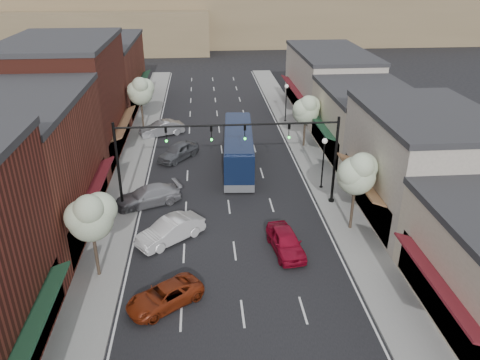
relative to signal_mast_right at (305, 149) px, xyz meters
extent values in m
plane|color=black|center=(-5.62, -8.00, -4.62)|extent=(160.00, 160.00, 0.00)
cube|color=gray|center=(-14.02, 10.50, -4.55)|extent=(2.80, 73.00, 0.15)
cube|color=gray|center=(2.78, 10.50, -4.55)|extent=(2.80, 73.00, 0.15)
cube|color=gray|center=(-12.62, 10.50, -4.55)|extent=(0.25, 73.00, 0.17)
cube|color=gray|center=(1.38, 10.50, -4.55)|extent=(0.25, 73.00, 0.17)
cube|color=#193F28|center=(-14.92, -16.00, -1.52)|extent=(1.07, 9.80, 0.49)
cube|color=brown|center=(-19.92, -2.00, -0.12)|extent=(9.00, 14.00, 9.00)
cube|color=#2D2D30|center=(-19.92, -2.00, 4.58)|extent=(9.20, 14.10, 0.40)
cube|color=black|center=(-15.72, -2.00, -3.02)|extent=(0.60, 11.90, 2.60)
cube|color=maroon|center=(-14.92, -2.00, -1.52)|extent=(1.07, 9.80, 0.49)
cube|color=#5E241A|center=(-19.92, 12.00, 0.63)|extent=(9.00, 14.00, 10.50)
cube|color=#2D2D30|center=(-19.92, 12.00, 6.08)|extent=(9.20, 14.10, 0.40)
cube|color=black|center=(-15.72, 12.00, -3.02)|extent=(0.60, 11.90, 2.60)
cube|color=brown|center=(-14.92, 12.00, -1.52)|extent=(1.07, 9.80, 0.49)
cube|color=brown|center=(-19.92, 28.00, -0.62)|extent=(9.00, 18.00, 8.00)
cube|color=#2D2D30|center=(-19.92, 28.00, 3.58)|extent=(9.20, 18.10, 0.40)
cube|color=black|center=(-15.72, 28.00, -3.02)|extent=(0.60, 15.30, 2.60)
cube|color=#193F28|center=(-14.92, 28.00, -1.52)|extent=(1.07, 12.60, 0.49)
cube|color=black|center=(4.48, -14.00, -3.02)|extent=(0.60, 10.20, 2.60)
cube|color=maroon|center=(3.68, -14.00, -1.52)|extent=(1.07, 8.40, 0.49)
cube|color=beige|center=(8.18, -2.00, -0.87)|extent=(8.00, 12.00, 7.50)
cube|color=#2D2D30|center=(8.18, -2.00, 3.08)|extent=(8.20, 12.10, 0.40)
cube|color=black|center=(4.48, -2.00, -3.02)|extent=(0.60, 10.20, 2.60)
cube|color=brown|center=(3.68, -2.00, -1.52)|extent=(1.07, 8.40, 0.49)
cube|color=beige|center=(8.18, 10.00, -1.62)|extent=(8.00, 12.00, 6.00)
cube|color=#2D2D30|center=(8.18, 10.00, 1.58)|extent=(8.20, 12.10, 0.40)
cube|color=black|center=(4.48, 10.00, -3.02)|extent=(0.60, 10.20, 2.60)
cube|color=#193F28|center=(3.68, 10.00, -1.52)|extent=(1.07, 8.40, 0.49)
cube|color=beige|center=(8.18, 24.00, -1.12)|extent=(8.00, 16.00, 7.00)
cube|color=#2D2D30|center=(8.18, 24.00, 2.58)|extent=(8.20, 16.10, 0.40)
cube|color=black|center=(4.48, 24.00, -3.02)|extent=(0.60, 13.60, 2.60)
cube|color=maroon|center=(3.68, 24.00, -1.52)|extent=(1.07, 11.20, 0.49)
cube|color=#7A6647|center=(-5.62, 82.00, 1.38)|extent=(120.00, 30.00, 12.00)
cube|color=#7A6647|center=(-30.62, 70.00, -0.62)|extent=(50.00, 20.00, 8.00)
cylinder|color=black|center=(2.38, 0.00, -4.47)|extent=(0.44, 0.44, 0.30)
cylinder|color=black|center=(2.38, 0.00, -1.12)|extent=(0.20, 0.20, 7.00)
cylinder|color=black|center=(-1.62, 0.00, 1.98)|extent=(8.00, 0.14, 0.14)
imported|color=black|center=(-1.22, 0.00, 1.38)|extent=(0.18, 0.46, 1.10)
sphere|color=#19E533|center=(-1.22, -0.12, 0.96)|extent=(0.18, 0.18, 0.18)
imported|color=black|center=(-4.42, 0.00, 1.38)|extent=(0.18, 0.46, 1.10)
sphere|color=#19E533|center=(-4.42, -0.12, 0.96)|extent=(0.18, 0.18, 0.18)
cylinder|color=black|center=(-13.62, 0.00, -4.47)|extent=(0.44, 0.44, 0.30)
cylinder|color=black|center=(-13.62, 0.00, -1.12)|extent=(0.20, 0.20, 7.00)
cylinder|color=black|center=(-9.62, 0.00, 1.98)|extent=(8.00, 0.14, 0.14)
imported|color=black|center=(-10.02, 0.00, 1.38)|extent=(0.18, 0.46, 1.10)
sphere|color=#19E533|center=(-10.02, -0.12, 0.96)|extent=(0.18, 0.18, 0.18)
imported|color=black|center=(-6.82, 0.00, 1.38)|extent=(0.18, 0.46, 1.10)
sphere|color=#19E533|center=(-6.82, -0.12, 0.96)|extent=(0.18, 0.18, 0.18)
cylinder|color=#47382B|center=(2.68, -4.00, -2.77)|extent=(0.20, 0.20, 3.71)
sphere|color=#ADC99A|center=(2.68, -4.00, -0.45)|extent=(2.60, 2.60, 2.60)
sphere|color=#ADC99A|center=(3.18, -3.70, 0.02)|extent=(2.00, 2.00, 2.00)
sphere|color=#ADC99A|center=(2.28, -4.30, -0.10)|extent=(1.90, 1.90, 1.90)
sphere|color=#ADC99A|center=(2.78, -4.50, 0.48)|extent=(1.70, 1.70, 1.70)
cylinder|color=#47382B|center=(2.68, 12.00, -2.96)|extent=(0.20, 0.20, 3.33)
sphere|color=#ADC99A|center=(2.68, 12.00, -0.88)|extent=(2.60, 2.60, 2.60)
sphere|color=#ADC99A|center=(3.18, 12.30, -0.46)|extent=(2.00, 2.00, 2.00)
sphere|color=#ADC99A|center=(2.28, 11.70, -0.57)|extent=(1.90, 1.90, 1.90)
sphere|color=#ADC99A|center=(2.78, 11.50, -0.05)|extent=(1.70, 1.70, 1.70)
cylinder|color=#47382B|center=(-13.92, -8.00, -2.86)|extent=(0.20, 0.20, 3.52)
sphere|color=#ADC99A|center=(-13.92, -8.00, -0.66)|extent=(2.60, 2.60, 2.60)
sphere|color=#ADC99A|center=(-13.42, -7.70, -0.22)|extent=(2.00, 2.00, 2.00)
sphere|color=#ADC99A|center=(-14.32, -8.30, -0.33)|extent=(1.90, 1.90, 1.90)
sphere|color=#ADC99A|center=(-13.82, -8.50, 0.22)|extent=(1.70, 1.70, 1.70)
cylinder|color=#47382B|center=(-13.92, 18.00, -2.70)|extent=(0.20, 0.20, 3.84)
sphere|color=#ADC99A|center=(-13.92, 18.00, -0.30)|extent=(2.60, 2.60, 2.60)
sphere|color=#ADC99A|center=(-13.42, 18.30, 0.18)|extent=(2.00, 2.00, 2.00)
sphere|color=#ADC99A|center=(-14.32, 17.70, 0.06)|extent=(1.90, 1.90, 1.90)
sphere|color=#ADC99A|center=(-13.82, 17.50, 0.66)|extent=(1.70, 1.70, 1.70)
cylinder|color=black|center=(2.18, 2.50, -4.52)|extent=(0.28, 0.28, 0.20)
cylinder|color=black|center=(2.18, 2.50, -2.62)|extent=(0.12, 0.12, 4.00)
sphere|color=white|center=(2.18, 2.50, -0.40)|extent=(0.44, 0.44, 0.44)
cylinder|color=black|center=(2.18, 20.00, -4.52)|extent=(0.28, 0.28, 0.20)
cylinder|color=black|center=(2.18, 20.00, -2.62)|extent=(0.12, 0.12, 4.00)
sphere|color=white|center=(2.18, 20.00, -0.40)|extent=(0.44, 0.44, 0.44)
cube|color=#0D1936|center=(-4.28, 7.60, -2.75)|extent=(3.22, 11.47, 2.85)
cube|color=#595B60|center=(-4.28, 7.60, -4.10)|extent=(3.24, 11.49, 0.66)
cube|color=black|center=(-4.28, 7.60, -2.36)|extent=(3.21, 10.57, 1.04)
cube|color=#0D1936|center=(-4.28, 7.60, -1.27)|extent=(2.99, 11.00, 0.24)
cube|color=black|center=(-4.66, 2.00, -2.17)|extent=(1.96, 0.21, 1.13)
cylinder|color=black|center=(-5.66, 3.72, -4.13)|extent=(0.37, 1.00, 0.98)
cylinder|color=black|center=(-3.44, 3.57, -4.13)|extent=(0.37, 1.00, 0.98)
cylinder|color=black|center=(-5.15, 11.26, -4.13)|extent=(0.37, 1.00, 0.98)
cylinder|color=black|center=(-2.93, 11.11, -4.13)|extent=(0.37, 1.00, 0.98)
cylinder|color=black|center=(-5.24, 9.94, -4.13)|extent=(0.37, 1.00, 0.98)
cylinder|color=black|center=(-3.02, 9.79, -4.13)|extent=(0.37, 1.00, 0.98)
imported|color=maroon|center=(-2.32, -6.30, -3.88)|extent=(2.34, 4.57, 1.49)
imported|color=maroon|center=(-9.82, -10.94, -4.02)|extent=(4.67, 4.11, 1.20)
imported|color=silver|center=(-9.82, -4.40, -3.83)|extent=(4.80, 4.30, 1.58)
imported|color=#A4A4AA|center=(-11.82, 0.89, -3.88)|extent=(5.52, 3.81, 1.48)
imported|color=#57595E|center=(-9.82, 9.88, -3.84)|extent=(4.29, 4.76, 1.57)
imported|color=#A2A2A7|center=(-11.82, 16.60, -3.84)|extent=(4.99, 3.29, 1.56)
camera|label=1|loc=(-7.39, -31.53, 12.69)|focal=35.00mm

